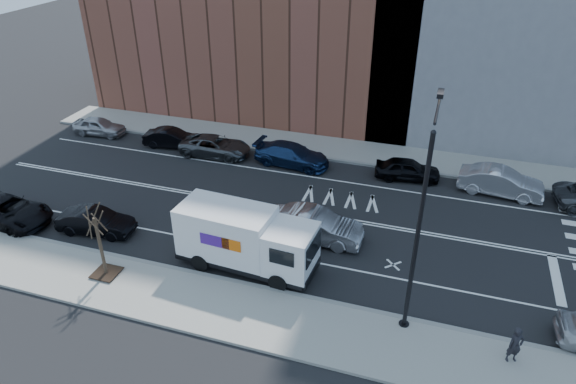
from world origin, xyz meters
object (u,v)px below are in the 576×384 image
Objects in this scene: far_parked_a at (99,126)px; pedestrian at (515,345)px; driving_sedan at (315,226)px; far_parked_b at (172,138)px; fedex_van at (245,239)px.

pedestrian is at bearing -120.18° from far_parked_a.
far_parked_b is at bearing 58.61° from driving_sedan.
far_parked_a is 6.35m from far_parked_b.
driving_sedan is 11.12m from pedestrian.
fedex_van is at bearing -128.92° from far_parked_a.
fedex_van reaches higher than pedestrian.
pedestrian is (12.11, -2.48, -0.68)m from fedex_van.
fedex_van is 4.29× the size of pedestrian.
pedestrian is (22.42, -13.76, 0.29)m from far_parked_b.
driving_sedan reaches higher than far_parked_b.
far_parked_a reaches higher than far_parked_b.
fedex_van is at bearing -144.37° from far_parked_b.
fedex_van is at bearing 145.13° from pedestrian.
far_parked_b is 2.50× the size of pedestrian.
far_parked_a is 2.45× the size of pedestrian.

